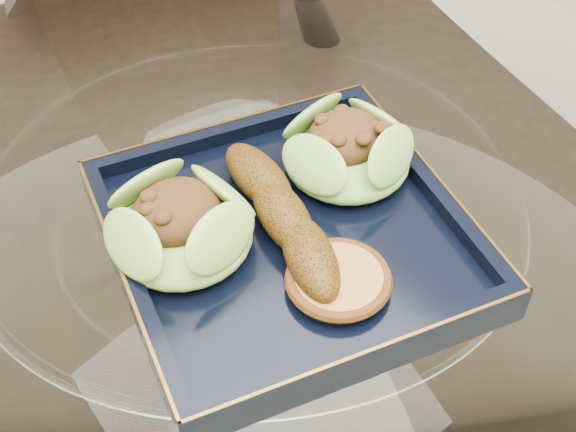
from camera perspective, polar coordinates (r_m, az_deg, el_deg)
dining_table at (r=0.79m, az=-2.19°, el=-9.91°), size 1.13×1.13×0.77m
dining_chair at (r=1.07m, az=-3.73°, el=7.97°), size 0.57×0.57×1.06m
navy_plate at (r=0.65m, az=-0.00°, el=-1.85°), size 0.33×0.33×0.02m
lettuce_wrap_left at (r=0.62m, az=-7.63°, el=-0.89°), size 0.14×0.14×0.04m
lettuce_wrap_right at (r=0.68m, az=4.23°, el=4.49°), size 0.13×0.13×0.04m
roasted_plantain at (r=0.63m, az=-0.35°, el=0.06°), size 0.07×0.18×0.03m
crumb_patty at (r=0.60m, az=3.60°, el=-4.64°), size 0.09×0.09×0.01m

